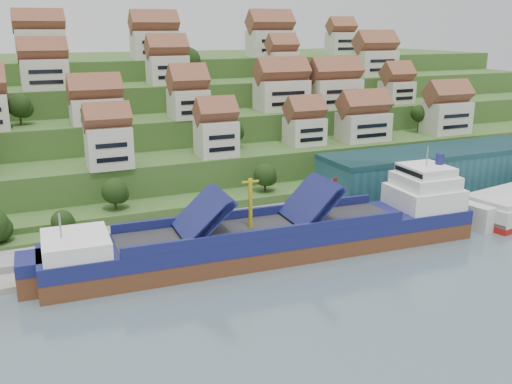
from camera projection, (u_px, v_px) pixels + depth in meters
name	position (u px, v px, depth m)	size (l,w,h in m)	color
ground	(275.00, 254.00, 105.70)	(300.00, 300.00, 0.00)	slate
quay	(327.00, 212.00, 126.31)	(180.00, 14.00, 2.20)	gray
hillside	(144.00, 118.00, 193.83)	(260.00, 128.00, 31.00)	#2D4C1E
hillside_village	(203.00, 87.00, 156.07)	(159.29, 64.74, 28.90)	beige
hillside_trees	(165.00, 126.00, 138.40)	(144.18, 62.97, 32.26)	#1E3712
warehouse	(438.00, 169.00, 138.74)	(60.00, 15.00, 10.00)	#21515A
flagpole	(332.00, 194.00, 119.58)	(1.28, 0.16, 8.00)	gray
cargo_ship	(283.00, 236.00, 104.98)	(81.14, 16.23, 17.92)	brown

